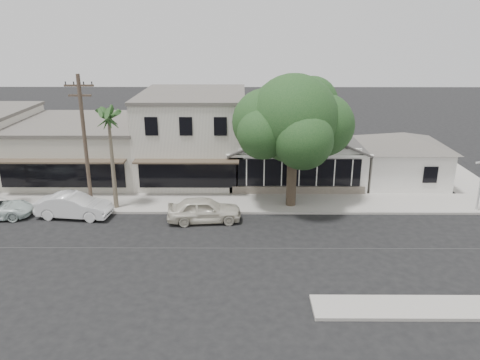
{
  "coord_description": "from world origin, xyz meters",
  "views": [
    {
      "loc": [
        0.94,
        -23.42,
        11.85
      ],
      "look_at": [
        0.78,
        6.0,
        2.0
      ],
      "focal_mm": 35.0,
      "sensor_mm": 36.0,
      "label": 1
    }
  ],
  "objects_px": {
    "car_0": "(204,210)",
    "car_1": "(74,206)",
    "utility_pole": "(85,142)",
    "shade_tree": "(292,121)"
  },
  "relations": [
    {
      "from": "utility_pole",
      "to": "car_0",
      "type": "relative_size",
      "value": 1.95
    },
    {
      "from": "car_0",
      "to": "car_1",
      "type": "xyz_separation_m",
      "value": [
        -8.41,
        0.63,
        -0.01
      ]
    },
    {
      "from": "utility_pole",
      "to": "shade_tree",
      "type": "relative_size",
      "value": 1.01
    },
    {
      "from": "utility_pole",
      "to": "shade_tree",
      "type": "height_order",
      "value": "utility_pole"
    },
    {
      "from": "car_0",
      "to": "car_1",
      "type": "height_order",
      "value": "car_0"
    },
    {
      "from": "utility_pole",
      "to": "car_0",
      "type": "xyz_separation_m",
      "value": [
        7.54,
        -1.45,
        -4.0
      ]
    },
    {
      "from": "utility_pole",
      "to": "car_1",
      "type": "bearing_deg",
      "value": -136.71
    },
    {
      "from": "car_0",
      "to": "shade_tree",
      "type": "distance_m",
      "value": 8.09
    },
    {
      "from": "car_0",
      "to": "car_1",
      "type": "bearing_deg",
      "value": 80.35
    },
    {
      "from": "car_1",
      "to": "shade_tree",
      "type": "distance_m",
      "value": 15.09
    }
  ]
}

